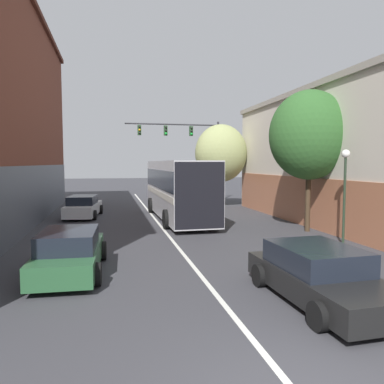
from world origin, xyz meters
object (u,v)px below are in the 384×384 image
at_px(hatchback_foreground, 320,275).
at_px(bus, 178,187).
at_px(street_tree_near, 309,135).
at_px(street_tree_far, 221,153).
at_px(street_lamp, 345,188).
at_px(traffic_signal_gantry, 189,142).
at_px(parked_car_left_mid, 83,207).
at_px(parked_car_left_near, 70,253).

bearing_deg(hatchback_foreground, bus, 2.07).
height_order(bus, hatchback_foreground, bus).
relative_size(bus, street_tree_near, 1.53).
bearing_deg(street_tree_near, hatchback_foreground, -117.76).
bearing_deg(street_tree_far, bus, -128.07).
height_order(hatchback_foreground, street_lamp, street_lamp).
height_order(traffic_signal_gantry, street_tree_far, traffic_signal_gantry).
relative_size(hatchback_foreground, parked_car_left_mid, 0.99).
relative_size(parked_car_left_near, parked_car_left_mid, 0.99).
xyz_separation_m(bus, hatchback_foreground, (0.99, -13.79, -1.32)).
bearing_deg(street_lamp, street_tree_far, 93.95).
bearing_deg(parked_car_left_near, street_tree_far, -28.92).
distance_m(hatchback_foreground, parked_car_left_mid, 17.15).
distance_m(bus, traffic_signal_gantry, 9.62).
height_order(parked_car_left_mid, street_lamp, street_lamp).
bearing_deg(street_lamp, parked_car_left_near, -170.83).
height_order(parked_car_left_mid, traffic_signal_gantry, traffic_signal_gantry).
xyz_separation_m(parked_car_left_mid, street_lamp, (10.84, -10.54, 1.69)).
relative_size(bus, traffic_signal_gantry, 1.33).
bearing_deg(street_lamp, traffic_signal_gantry, 99.14).
bearing_deg(street_tree_far, street_tree_near, -83.84).
relative_size(bus, parked_car_left_near, 2.29).
distance_m(hatchback_foreground, street_tree_far, 19.84).
relative_size(parked_car_left_near, street_lamp, 1.18).
bearing_deg(hatchback_foreground, street_tree_near, -29.78).
distance_m(bus, hatchback_foreground, 13.89).
xyz_separation_m(traffic_signal_gantry, street_lamp, (2.78, -17.26, -2.72)).
relative_size(parked_car_left_mid, street_tree_near, 0.67).
bearing_deg(bus, parked_car_left_mid, 69.02).
height_order(parked_car_left_near, parked_car_left_mid, parked_car_left_near).
xyz_separation_m(parked_car_left_mid, traffic_signal_gantry, (8.06, 6.71, 4.41)).
bearing_deg(parked_car_left_mid, parked_car_left_near, -171.68).
xyz_separation_m(parked_car_left_near, street_tree_near, (10.60, 4.86, 4.02)).
bearing_deg(street_lamp, parked_car_left_mid, 135.78).
bearing_deg(traffic_signal_gantry, street_tree_far, -61.18).
bearing_deg(street_tree_far, street_lamp, -86.05).
bearing_deg(hatchback_foreground, parked_car_left_near, 57.50).
distance_m(bus, parked_car_left_mid, 6.09).
bearing_deg(bus, hatchback_foreground, -176.76).
bearing_deg(street_tree_far, parked_car_left_mid, -160.89).
bearing_deg(street_tree_near, street_tree_far, 96.16).
bearing_deg(street_tree_far, parked_car_left_near, -121.11).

